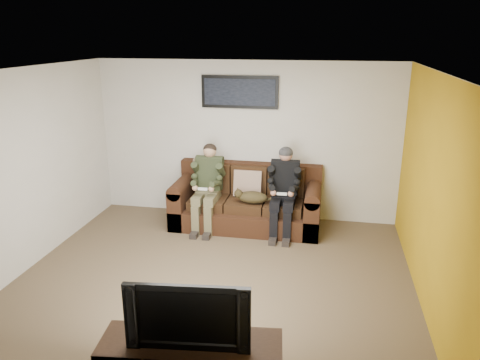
% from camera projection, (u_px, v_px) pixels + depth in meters
% --- Properties ---
extents(floor, '(5.00, 5.00, 0.00)m').
position_uv_depth(floor, '(215.00, 277.00, 6.01)').
color(floor, brown).
rests_on(floor, ground).
extents(ceiling, '(5.00, 5.00, 0.00)m').
position_uv_depth(ceiling, '(211.00, 71.00, 5.23)').
color(ceiling, silver).
rests_on(ceiling, ground).
extents(wall_back, '(5.00, 0.00, 5.00)m').
position_uv_depth(wall_back, '(246.00, 141.00, 7.73)').
color(wall_back, beige).
rests_on(wall_back, ground).
extents(wall_front, '(5.00, 0.00, 5.00)m').
position_uv_depth(wall_front, '(141.00, 270.00, 3.51)').
color(wall_front, beige).
rests_on(wall_front, ground).
extents(wall_left, '(0.00, 4.50, 4.50)m').
position_uv_depth(wall_left, '(26.00, 170.00, 6.07)').
color(wall_left, beige).
rests_on(wall_left, ground).
extents(wall_right, '(0.00, 4.50, 4.50)m').
position_uv_depth(wall_right, '(432.00, 194.00, 5.17)').
color(wall_right, beige).
rests_on(wall_right, ground).
extents(accent_wall_right, '(0.00, 4.50, 4.50)m').
position_uv_depth(accent_wall_right, '(431.00, 194.00, 5.17)').
color(accent_wall_right, '#BC8D12').
rests_on(accent_wall_right, ground).
extents(sofa, '(2.35, 1.01, 0.96)m').
position_uv_depth(sofa, '(247.00, 203.00, 7.60)').
color(sofa, '#371D10').
rests_on(sofa, ground).
extents(throw_pillow, '(0.45, 0.21, 0.44)m').
position_uv_depth(throw_pillow, '(248.00, 183.00, 7.55)').
color(throw_pillow, '#A27F6A').
rests_on(throw_pillow, sofa).
extents(throw_blanket, '(0.48, 0.23, 0.09)m').
position_uv_depth(throw_blanket, '(209.00, 161.00, 7.82)').
color(throw_blanket, tan).
rests_on(throw_blanket, sofa).
extents(person_left, '(0.51, 0.87, 1.33)m').
position_uv_depth(person_left, '(208.00, 182.00, 7.41)').
color(person_left, brown).
rests_on(person_left, sofa).
extents(person_right, '(0.51, 0.86, 1.33)m').
position_uv_depth(person_right, '(284.00, 186.00, 7.19)').
color(person_right, black).
rests_on(person_right, sofa).
extents(cat, '(0.66, 0.26, 0.24)m').
position_uv_depth(cat, '(252.00, 197.00, 7.26)').
color(cat, '#4C3E1E').
rests_on(cat, sofa).
extents(framed_poster, '(1.25, 0.05, 0.52)m').
position_uv_depth(framed_poster, '(240.00, 92.00, 7.47)').
color(framed_poster, black).
rests_on(framed_poster, wall_back).
extents(television, '(1.05, 0.25, 0.60)m').
position_uv_depth(television, '(190.00, 311.00, 3.90)').
color(television, black).
rests_on(television, tv_stand).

